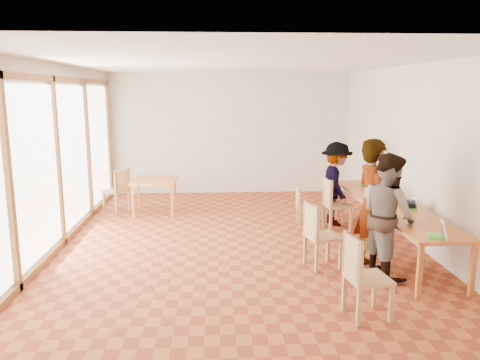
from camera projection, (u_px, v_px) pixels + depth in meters
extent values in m
plane|color=#A35027|center=(237.00, 242.00, 8.05)|extent=(8.00, 8.00, 0.00)
cube|color=beige|center=(230.00, 134.00, 11.69)|extent=(6.00, 0.10, 3.00)
cube|color=beige|center=(260.00, 222.00, 3.85)|extent=(6.00, 0.10, 3.00)
cube|color=beige|center=(414.00, 154.00, 7.93)|extent=(0.10, 8.00, 3.00)
cube|color=white|center=(56.00, 157.00, 7.61)|extent=(0.10, 8.00, 3.00)
cube|color=white|center=(237.00, 62.00, 7.48)|extent=(6.00, 8.00, 0.04)
cube|color=#C9682C|center=(391.00, 205.00, 7.66)|extent=(0.80, 4.00, 0.05)
cube|color=#C9682C|center=(420.00, 272.00, 5.81)|extent=(0.06, 0.06, 0.70)
cube|color=#C9682C|center=(338.00, 200.00, 9.61)|extent=(0.06, 0.06, 0.70)
cube|color=#C9682C|center=(473.00, 271.00, 5.84)|extent=(0.06, 0.06, 0.70)
cube|color=#C9682C|center=(371.00, 199.00, 9.65)|extent=(0.06, 0.06, 0.70)
cube|color=#C9682C|center=(154.00, 181.00, 9.69)|extent=(0.90, 0.90, 0.05)
cube|color=#C9682C|center=(133.00, 203.00, 9.36)|extent=(0.05, 0.05, 0.70)
cube|color=#C9682C|center=(139.00, 194.00, 10.13)|extent=(0.05, 0.05, 0.70)
cube|color=#C9682C|center=(172.00, 202.00, 9.40)|extent=(0.05, 0.05, 0.70)
cube|color=#C9682C|center=(175.00, 194.00, 10.17)|extent=(0.05, 0.05, 0.70)
cube|color=tan|center=(368.00, 278.00, 5.31)|extent=(0.52, 0.52, 0.04)
cube|color=tan|center=(352.00, 258.00, 5.22)|extent=(0.11, 0.45, 0.47)
cube|color=tan|center=(323.00, 237.00, 6.85)|extent=(0.54, 0.54, 0.04)
cube|color=tan|center=(311.00, 221.00, 6.74)|extent=(0.15, 0.45, 0.47)
cube|color=tan|center=(307.00, 207.00, 8.90)|extent=(0.39, 0.39, 0.04)
cube|color=tan|center=(298.00, 196.00, 8.86)|extent=(0.05, 0.38, 0.39)
cube|color=tan|center=(337.00, 205.00, 8.70)|extent=(0.50, 0.50, 0.04)
cube|color=tan|center=(327.00, 192.00, 8.62)|extent=(0.09, 0.45, 0.47)
cube|color=tan|center=(116.00, 191.00, 10.03)|extent=(0.60, 0.60, 0.04)
cube|color=tan|center=(122.00, 181.00, 9.88)|extent=(0.28, 0.38, 0.45)
imported|color=gray|center=(373.00, 205.00, 6.70)|extent=(0.55, 0.75, 1.91)
imported|color=gray|center=(388.00, 215.00, 6.46)|extent=(0.82, 0.96, 1.74)
imported|color=gray|center=(336.00, 184.00, 8.96)|extent=(0.61, 1.04, 1.61)
cube|color=#50B22B|center=(436.00, 236.00, 5.88)|extent=(0.26, 0.30, 0.03)
cube|color=white|center=(444.00, 230.00, 5.84)|extent=(0.15, 0.24, 0.21)
cube|color=#50B22B|center=(410.00, 209.00, 7.25)|extent=(0.17, 0.22, 0.02)
cube|color=white|center=(415.00, 204.00, 7.25)|extent=(0.08, 0.20, 0.18)
cube|color=#50B22B|center=(375.00, 197.00, 8.05)|extent=(0.25, 0.29, 0.03)
cube|color=white|center=(379.00, 191.00, 8.06)|extent=(0.15, 0.23, 0.20)
imported|color=gold|center=(364.00, 184.00, 8.97)|extent=(0.13, 0.13, 0.10)
cylinder|color=#207F3B|center=(364.00, 180.00, 8.90)|extent=(0.07, 0.07, 0.28)
cylinder|color=silver|center=(376.00, 203.00, 7.50)|extent=(0.07, 0.07, 0.09)
cylinder|color=white|center=(383.00, 188.00, 8.67)|extent=(0.08, 0.08, 0.06)
cube|color=#B9357C|center=(384.00, 189.00, 8.73)|extent=(0.05, 0.10, 0.01)
cube|color=black|center=(408.00, 205.00, 7.33)|extent=(0.16, 0.26, 0.09)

